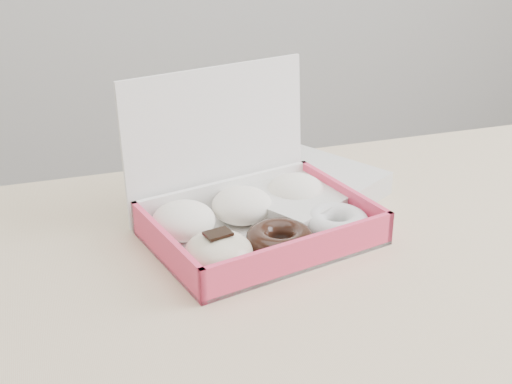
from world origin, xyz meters
name	(u,v)px	position (x,y,z in m)	size (l,w,h in m)	color
table	(409,305)	(0.00, 0.00, 0.67)	(1.20, 0.80, 0.75)	tan
donut_box	(252,213)	(-0.19, 0.12, 0.78)	(0.34, 0.30, 0.21)	white
newspapers	(302,190)	(-0.08, 0.20, 0.77)	(0.23, 0.18, 0.04)	silver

